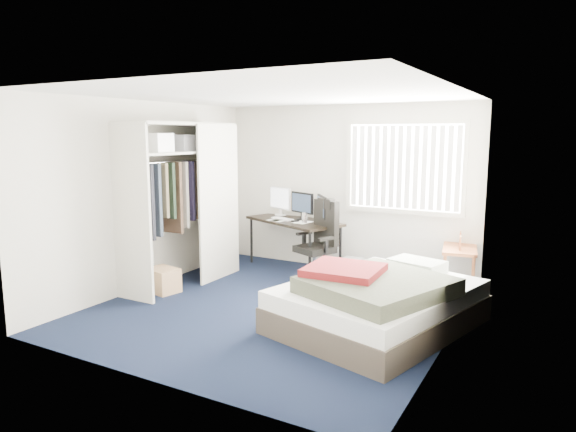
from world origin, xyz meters
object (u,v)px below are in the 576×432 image
(nightstand, at_px, (460,252))
(bed, at_px, (377,301))
(office_chair, at_px, (319,249))
(desk, at_px, (295,218))

(nightstand, distance_m, bed, 1.92)
(nightstand, bearing_deg, bed, -105.09)
(office_chair, bearing_deg, bed, -45.28)
(office_chair, relative_size, nightstand, 1.28)
(nightstand, height_order, bed, nightstand)
(bed, bearing_deg, office_chair, 134.72)
(bed, bearing_deg, nightstand, 74.91)
(office_chair, xyz_separation_m, nightstand, (1.84, 0.49, 0.07))
(desk, height_order, office_chair, desk)
(desk, bearing_deg, bed, -42.21)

